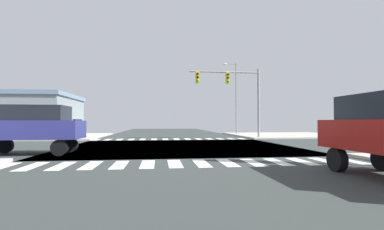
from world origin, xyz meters
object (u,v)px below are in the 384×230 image
at_px(traffic_signal_mast, 232,86).
at_px(bank_building, 13,115).
at_px(street_lamp, 234,92).
at_px(suv_farside_1, 31,125).

distance_m(traffic_signal_mast, bank_building, 22.25).
distance_m(street_lamp, bank_building, 24.23).
xyz_separation_m(bank_building, suv_farside_1, (8.68, -15.97, -0.81)).
height_order(traffic_signal_mast, street_lamp, street_lamp).
bearing_deg(bank_building, street_lamp, 6.23).
bearing_deg(street_lamp, bank_building, -173.77).
distance_m(bank_building, suv_farside_1, 18.19).
bearing_deg(bank_building, suv_farside_1, -61.46).
relative_size(traffic_signal_mast, bank_building, 0.50).
bearing_deg(street_lamp, suv_farside_1, -129.34).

